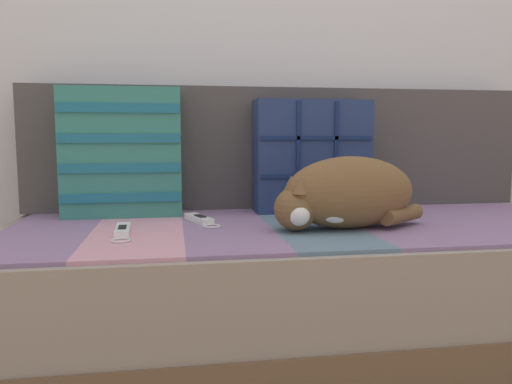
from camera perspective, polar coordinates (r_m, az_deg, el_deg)
ground_plane at (r=1.51m, az=6.83°, el=-20.32°), size 14.00×14.00×0.00m
couch at (r=1.55m, az=5.57°, el=-11.24°), size 1.80×0.84×0.43m
sofa_backrest at (r=1.82m, az=2.87°, el=5.06°), size 1.77×0.14×0.42m
throw_pillow_quilted at (r=1.69m, az=6.37°, el=4.10°), size 0.39×0.14×0.37m
throw_pillow_striped at (r=1.64m, az=-15.05°, el=4.38°), size 0.37×0.14×0.40m
sleeping_cat at (r=1.38m, az=10.06°, el=-0.34°), size 0.45×0.23×0.20m
game_remote_near at (r=1.48m, az=-6.44°, el=-3.13°), size 0.10×0.20×0.02m
game_remote_far at (r=1.34m, az=-15.00°, el=-4.32°), size 0.05×0.20×0.02m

